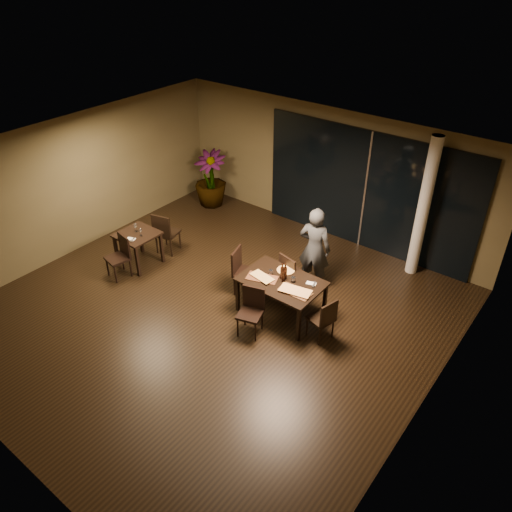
{
  "coord_description": "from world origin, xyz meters",
  "views": [
    {
      "loc": [
        5.17,
        -5.33,
        6.11
      ],
      "look_at": [
        0.41,
        0.8,
        1.05
      ],
      "focal_mm": 35.0,
      "sensor_mm": 36.0,
      "label": 1
    }
  ],
  "objects_px": {
    "chair_main_right": "(324,318)",
    "chair_side_near": "(120,254)",
    "bottle_b": "(283,274)",
    "potted_plant": "(210,179)",
    "main_table": "(281,284)",
    "chair_main_far": "(291,273)",
    "diner": "(315,249)",
    "side_table": "(138,239)",
    "chair_main_near": "(252,308)",
    "bottle_a": "(282,271)",
    "chair_main_left": "(242,269)",
    "chair_side_far": "(165,231)",
    "bottle_c": "(285,271)"
  },
  "relations": [
    {
      "from": "main_table",
      "to": "bottle_b",
      "type": "distance_m",
      "value": 0.23
    },
    {
      "from": "side_table",
      "to": "chair_side_near",
      "type": "distance_m",
      "value": 0.52
    },
    {
      "from": "side_table",
      "to": "chair_side_far",
      "type": "distance_m",
      "value": 0.67
    },
    {
      "from": "bottle_b",
      "to": "bottle_c",
      "type": "xyz_separation_m",
      "value": [
        -0.02,
        0.08,
        0.01
      ]
    },
    {
      "from": "chair_main_far",
      "to": "chair_main_near",
      "type": "distance_m",
      "value": 1.29
    },
    {
      "from": "diner",
      "to": "bottle_a",
      "type": "distance_m",
      "value": 1.05
    },
    {
      "from": "chair_main_right",
      "to": "chair_side_near",
      "type": "bearing_deg",
      "value": -64.54
    },
    {
      "from": "main_table",
      "to": "chair_main_right",
      "type": "relative_size",
      "value": 1.76
    },
    {
      "from": "chair_side_near",
      "to": "side_table",
      "type": "bearing_deg",
      "value": 106.0
    },
    {
      "from": "diner",
      "to": "potted_plant",
      "type": "xyz_separation_m",
      "value": [
        -4.07,
        1.44,
        -0.15
      ]
    },
    {
      "from": "chair_main_far",
      "to": "chair_main_right",
      "type": "bearing_deg",
      "value": 161.97
    },
    {
      "from": "main_table",
      "to": "chair_main_near",
      "type": "xyz_separation_m",
      "value": [
        -0.13,
        -0.73,
        -0.18
      ]
    },
    {
      "from": "chair_main_left",
      "to": "diner",
      "type": "relative_size",
      "value": 0.55
    },
    {
      "from": "side_table",
      "to": "diner",
      "type": "distance_m",
      "value": 3.77
    },
    {
      "from": "chair_main_near",
      "to": "diner",
      "type": "bearing_deg",
      "value": 69.02
    },
    {
      "from": "chair_main_right",
      "to": "chair_side_far",
      "type": "distance_m",
      "value": 4.28
    },
    {
      "from": "chair_side_near",
      "to": "diner",
      "type": "distance_m",
      "value": 3.99
    },
    {
      "from": "bottle_b",
      "to": "chair_side_near",
      "type": "bearing_deg",
      "value": -163.27
    },
    {
      "from": "side_table",
      "to": "chair_main_near",
      "type": "xyz_separation_m",
      "value": [
        3.27,
        -0.23,
        -0.12
      ]
    },
    {
      "from": "chair_main_far",
      "to": "diner",
      "type": "xyz_separation_m",
      "value": [
        0.17,
        0.55,
        0.36
      ]
    },
    {
      "from": "main_table",
      "to": "bottle_a",
      "type": "height_order",
      "value": "bottle_a"
    },
    {
      "from": "chair_side_near",
      "to": "diner",
      "type": "xyz_separation_m",
      "value": [
        3.36,
        2.13,
        0.37
      ]
    },
    {
      "from": "chair_main_far",
      "to": "chair_side_far",
      "type": "relative_size",
      "value": 0.95
    },
    {
      "from": "diner",
      "to": "main_table",
      "type": "bearing_deg",
      "value": 77.95
    },
    {
      "from": "main_table",
      "to": "bottle_c",
      "type": "height_order",
      "value": "bottle_c"
    },
    {
      "from": "potted_plant",
      "to": "bottle_b",
      "type": "distance_m",
      "value": 4.83
    },
    {
      "from": "chair_main_right",
      "to": "bottle_a",
      "type": "distance_m",
      "value": 1.15
    },
    {
      "from": "chair_main_right",
      "to": "bottle_b",
      "type": "height_order",
      "value": "bottle_b"
    },
    {
      "from": "potted_plant",
      "to": "chair_main_far",
      "type": "bearing_deg",
      "value": -26.98
    },
    {
      "from": "side_table",
      "to": "chair_main_right",
      "type": "bearing_deg",
      "value": 4.73
    },
    {
      "from": "chair_main_far",
      "to": "bottle_a",
      "type": "bearing_deg",
      "value": 117.31
    },
    {
      "from": "main_table",
      "to": "chair_main_right",
      "type": "bearing_deg",
      "value": -7.6
    },
    {
      "from": "main_table",
      "to": "chair_main_left",
      "type": "relative_size",
      "value": 1.55
    },
    {
      "from": "potted_plant",
      "to": "chair_main_left",
      "type": "bearing_deg",
      "value": -38.86
    },
    {
      "from": "chair_main_left",
      "to": "bottle_b",
      "type": "xyz_separation_m",
      "value": [
        1.03,
        -0.08,
        0.36
      ]
    },
    {
      "from": "chair_side_near",
      "to": "potted_plant",
      "type": "height_order",
      "value": "potted_plant"
    },
    {
      "from": "chair_main_left",
      "to": "bottle_a",
      "type": "height_order",
      "value": "bottle_a"
    },
    {
      "from": "side_table",
      "to": "chair_side_far",
      "type": "relative_size",
      "value": 0.81
    },
    {
      "from": "chair_main_far",
      "to": "bottle_b",
      "type": "xyz_separation_m",
      "value": [
        0.2,
        -0.56,
        0.38
      ]
    },
    {
      "from": "chair_main_left",
      "to": "chair_main_right",
      "type": "relative_size",
      "value": 1.13
    },
    {
      "from": "chair_main_left",
      "to": "main_table",
      "type": "bearing_deg",
      "value": -111.75
    },
    {
      "from": "chair_main_near",
      "to": "chair_side_far",
      "type": "relative_size",
      "value": 0.9
    },
    {
      "from": "side_table",
      "to": "main_table",
      "type": "bearing_deg",
      "value": 8.37
    },
    {
      "from": "chair_main_near",
      "to": "chair_side_near",
      "type": "distance_m",
      "value": 3.24
    },
    {
      "from": "side_table",
      "to": "chair_main_near",
      "type": "distance_m",
      "value": 3.28
    },
    {
      "from": "bottle_c",
      "to": "chair_main_near",
      "type": "bearing_deg",
      "value": -99.86
    },
    {
      "from": "diner",
      "to": "bottle_a",
      "type": "height_order",
      "value": "diner"
    },
    {
      "from": "diner",
      "to": "bottle_a",
      "type": "bearing_deg",
      "value": 75.98
    },
    {
      "from": "main_table",
      "to": "potted_plant",
      "type": "distance_m",
      "value": 4.81
    },
    {
      "from": "chair_side_far",
      "to": "bottle_b",
      "type": "xyz_separation_m",
      "value": [
        3.29,
        -0.15,
        0.35
      ]
    }
  ]
}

